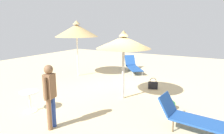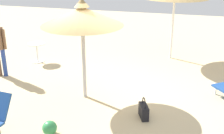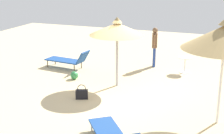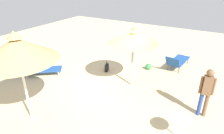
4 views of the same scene
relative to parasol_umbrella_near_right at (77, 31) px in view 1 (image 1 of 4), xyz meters
name	(u,v)px [view 1 (image 1 of 4)]	position (x,y,z in m)	size (l,w,h in m)	color
ground	(117,94)	(1.56, 3.37, -2.58)	(24.00, 24.00, 0.10)	beige
parasol_umbrella_near_right	(77,31)	(0.00, 0.00, 0.00)	(2.36, 2.36, 3.08)	white
parasol_umbrella_back	(123,42)	(1.95, 3.81, -0.35)	(2.04, 2.04, 2.62)	#B2B2B7
lounge_chair_center	(133,66)	(-2.45, 2.32, -2.17)	(2.16, 1.89, 0.90)	#1E478C
lounge_chair_edge	(195,118)	(3.28, 6.58, -2.12)	(0.90, 2.09, 0.89)	#1E478C
person_standing_far_right	(50,92)	(4.95, 3.13, -1.50)	(0.47, 0.27, 1.78)	brown
handbag	(153,85)	(0.25, 4.47, -2.35)	(0.31, 0.45, 0.52)	black
side_table_round	(30,98)	(4.53, 1.68, -2.06)	(0.61, 0.61, 0.69)	silver
beach_ball	(171,105)	(2.05, 5.68, -2.37)	(0.32, 0.32, 0.32)	#338C4C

